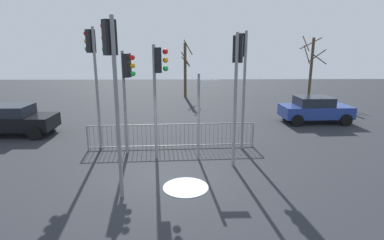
# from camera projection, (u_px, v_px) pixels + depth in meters

# --- Properties ---
(ground_plane) EXTENTS (60.00, 60.00, 0.00)m
(ground_plane) POSITION_uv_depth(u_px,v_px,m) (168.00, 177.00, 10.11)
(ground_plane) COLOR #26282D
(traffic_light_mid_right) EXTENTS (0.55, 0.37, 4.07)m
(traffic_light_mid_right) POSITION_uv_depth(u_px,v_px,m) (127.00, 80.00, 11.62)
(traffic_light_mid_right) COLOR slate
(traffic_light_mid_right) RESTS_ON ground
(traffic_light_foreground_right) EXTENTS (0.46, 0.47, 5.00)m
(traffic_light_foreground_right) POSITION_uv_depth(u_px,v_px,m) (112.00, 69.00, 8.00)
(traffic_light_foreground_right) COLOR slate
(traffic_light_foreground_right) RESTS_ON ground
(traffic_light_mid_left) EXTENTS (0.57, 0.34, 4.29)m
(traffic_light_mid_left) POSITION_uv_depth(u_px,v_px,m) (158.00, 77.00, 11.03)
(traffic_light_mid_left) COLOR slate
(traffic_light_mid_left) RESTS_ON ground
(traffic_light_rear_left) EXTENTS (0.49, 0.44, 4.97)m
(traffic_light_rear_left) POSITION_uv_depth(u_px,v_px,m) (93.00, 62.00, 12.12)
(traffic_light_rear_left) COLOR slate
(traffic_light_rear_left) RESTS_ON ground
(traffic_light_foreground_left) EXTENTS (0.38, 0.54, 4.68)m
(traffic_light_foreground_left) POSITION_uv_depth(u_px,v_px,m) (237.00, 70.00, 10.39)
(traffic_light_foreground_left) COLOR slate
(traffic_light_foreground_left) RESTS_ON ground
(traffic_light_rear_right) EXTENTS (0.45, 0.48, 4.82)m
(traffic_light_rear_right) POSITION_uv_depth(u_px,v_px,m) (242.00, 64.00, 12.17)
(traffic_light_rear_right) COLOR slate
(traffic_light_rear_right) RESTS_ON ground
(direction_sign_post) EXTENTS (0.79, 0.09, 3.28)m
(direction_sign_post) POSITION_uv_depth(u_px,v_px,m) (200.00, 112.00, 11.30)
(direction_sign_post) COLOR slate
(direction_sign_post) RESTS_ON ground
(pedestrian_guard_railing) EXTENTS (7.01, 0.45, 1.07)m
(pedestrian_guard_railing) POSITION_uv_depth(u_px,v_px,m) (172.00, 136.00, 12.78)
(pedestrian_guard_railing) COLOR slate
(pedestrian_guard_railing) RESTS_ON ground
(car_blue_trailing) EXTENTS (3.85, 2.03, 1.47)m
(car_blue_trailing) POSITION_uv_depth(u_px,v_px,m) (315.00, 109.00, 17.11)
(car_blue_trailing) COLOR navy
(car_blue_trailing) RESTS_ON ground
(car_black_near) EXTENTS (3.81, 1.93, 1.47)m
(car_black_near) POSITION_uv_depth(u_px,v_px,m) (13.00, 120.00, 14.67)
(car_black_near) COLOR black
(car_black_near) RESTS_ON ground
(bare_tree_left) EXTENTS (1.72, 2.03, 5.00)m
(bare_tree_left) POSITION_uv_depth(u_px,v_px,m) (311.00, 66.00, 23.97)
(bare_tree_left) COLOR #473828
(bare_tree_left) RESTS_ON ground
(bare_tree_centre) EXTENTS (0.97, 0.75, 4.72)m
(bare_tree_centre) POSITION_uv_depth(u_px,v_px,m) (185.00, 69.00, 25.12)
(bare_tree_centre) COLOR #473828
(bare_tree_centre) RESTS_ON ground
(snow_patch_kerb) EXTENTS (1.41, 1.41, 0.01)m
(snow_patch_kerb) POSITION_uv_depth(u_px,v_px,m) (186.00, 187.00, 9.35)
(snow_patch_kerb) COLOR silver
(snow_patch_kerb) RESTS_ON ground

